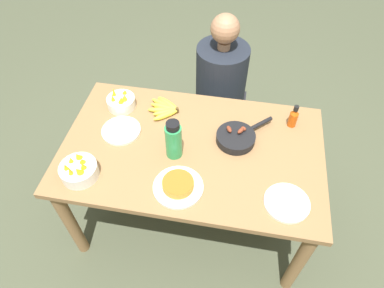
# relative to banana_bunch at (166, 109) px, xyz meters

# --- Properties ---
(ground_plane) EXTENTS (14.00, 14.00, 0.00)m
(ground_plane) POSITION_rel_banana_bunch_xyz_m (0.21, -0.26, -0.75)
(ground_plane) COLOR #474C38
(dining_table) EXTENTS (1.45, 0.88, 0.73)m
(dining_table) POSITION_rel_banana_bunch_xyz_m (0.21, -0.26, -0.12)
(dining_table) COLOR olive
(dining_table) RESTS_ON ground_plane
(banana_bunch) EXTENTS (0.20, 0.22, 0.04)m
(banana_bunch) POSITION_rel_banana_bunch_xyz_m (0.00, 0.00, 0.00)
(banana_bunch) COLOR yellow
(banana_bunch) RESTS_ON dining_table
(skillet) EXTENTS (0.31, 0.30, 0.08)m
(skillet) POSITION_rel_banana_bunch_xyz_m (0.45, -0.17, 0.01)
(skillet) COLOR black
(skillet) RESTS_ON dining_table
(frittata_plate_center) EXTENTS (0.25, 0.25, 0.06)m
(frittata_plate_center) POSITION_rel_banana_bunch_xyz_m (0.19, -0.53, 0.00)
(frittata_plate_center) COLOR silver
(frittata_plate_center) RESTS_ON dining_table
(empty_plate_near_front) EXTENTS (0.22, 0.22, 0.02)m
(empty_plate_near_front) POSITION_rel_banana_bunch_xyz_m (-0.21, -0.21, -0.01)
(empty_plate_near_front) COLOR silver
(empty_plate_near_front) RESTS_ON dining_table
(empty_plate_far_left) EXTENTS (0.22, 0.22, 0.02)m
(empty_plate_far_left) POSITION_rel_banana_bunch_xyz_m (0.73, -0.53, -0.01)
(empty_plate_far_left) COLOR silver
(empty_plate_far_left) RESTS_ON dining_table
(fruit_bowl_mango) EXTENTS (0.19, 0.19, 0.13)m
(fruit_bowl_mango) POSITION_rel_banana_bunch_xyz_m (-0.33, -0.55, 0.02)
(fruit_bowl_mango) COLOR silver
(fruit_bowl_mango) RESTS_ON dining_table
(fruit_bowl_citrus) EXTENTS (0.17, 0.17, 0.12)m
(fruit_bowl_citrus) POSITION_rel_banana_bunch_xyz_m (-0.28, -0.01, 0.02)
(fruit_bowl_citrus) COLOR silver
(fruit_bowl_citrus) RESTS_ON dining_table
(water_bottle) EXTENTS (0.09, 0.09, 0.24)m
(water_bottle) POSITION_rel_banana_bunch_xyz_m (0.12, -0.32, 0.09)
(water_bottle) COLOR #2D9351
(water_bottle) RESTS_ON dining_table
(hot_sauce_bottle) EXTENTS (0.05, 0.05, 0.15)m
(hot_sauce_bottle) POSITION_rel_banana_bunch_xyz_m (0.75, 0.01, 0.05)
(hot_sauce_bottle) COLOR #C64C0F
(hot_sauce_bottle) RESTS_ON dining_table
(person_figure) EXTENTS (0.39, 0.39, 1.14)m
(person_figure) POSITION_rel_banana_bunch_xyz_m (0.29, 0.46, -0.29)
(person_figure) COLOR black
(person_figure) RESTS_ON ground_plane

